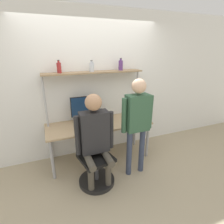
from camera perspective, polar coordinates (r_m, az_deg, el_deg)
ground_plane at (r=3.27m, az=-1.89°, el=-17.90°), size 12.00×12.00×0.00m
wall_back at (r=3.36m, az=-6.44°, el=8.48°), size 8.00×0.06×2.70m
desk at (r=3.23m, az=-4.21°, el=-4.85°), size 1.87×0.68×0.73m
shelf_unit at (r=3.18m, az=-5.65°, el=8.96°), size 1.78×0.26×1.64m
monitor at (r=3.22m, az=-8.79°, el=1.30°), size 0.52×0.22×0.48m
laptop at (r=2.99m, az=-8.14°, el=-4.27°), size 0.29×0.23×0.23m
cell_phone at (r=3.05m, az=-2.95°, el=-4.79°), size 0.07×0.15×0.01m
office_chair at (r=2.87m, az=-5.55°, el=-17.05°), size 0.56×0.56×0.92m
person_seated at (r=2.54m, az=-5.51°, el=-7.21°), size 0.58×0.48×1.44m
person_standing at (r=2.71m, az=8.26°, el=-1.62°), size 0.53×0.22×1.61m
bottle_purple at (r=3.31m, az=2.86°, el=15.03°), size 0.08×0.08×0.22m
bottle_red at (r=3.03m, az=-16.91°, el=13.70°), size 0.07×0.07×0.20m
bottle_clear at (r=3.13m, az=-6.66°, el=14.41°), size 0.08×0.08×0.19m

